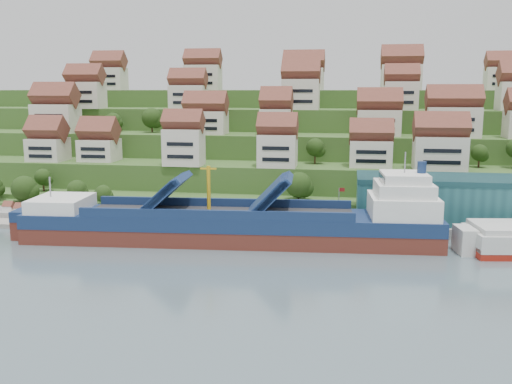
# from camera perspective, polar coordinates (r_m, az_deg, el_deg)

# --- Properties ---
(ground) EXTENTS (300.00, 300.00, 0.00)m
(ground) POSITION_cam_1_polar(r_m,az_deg,el_deg) (119.42, -0.61, -4.98)
(ground) COLOR slate
(ground) RESTS_ON ground
(quay) EXTENTS (180.00, 14.00, 2.20)m
(quay) POSITION_cam_1_polar(r_m,az_deg,el_deg) (132.02, 9.12, -3.13)
(quay) COLOR gray
(quay) RESTS_ON ground
(pebble_beach) EXTENTS (45.00, 20.00, 1.00)m
(pebble_beach) POSITION_cam_1_polar(r_m,az_deg,el_deg) (150.90, -22.03, -2.31)
(pebble_beach) COLOR gray
(pebble_beach) RESTS_ON ground
(hillside) EXTENTS (260.00, 128.00, 31.00)m
(hillside) POSITION_cam_1_polar(r_m,az_deg,el_deg) (218.95, 4.07, 4.79)
(hillside) COLOR #2D4C1E
(hillside) RESTS_ON ground
(hillside_village) EXTENTS (157.71, 64.05, 28.73)m
(hillside_village) POSITION_cam_1_polar(r_m,az_deg,el_deg) (175.04, 4.26, 7.99)
(hillside_village) COLOR silver
(hillside_village) RESTS_ON ground
(hillside_trees) EXTENTS (138.42, 62.84, 30.04)m
(hillside_trees) POSITION_cam_1_polar(r_m,az_deg,el_deg) (161.27, -1.70, 4.89)
(hillside_trees) COLOR #254115
(hillside_trees) RESTS_ON ground
(warehouse) EXTENTS (60.00, 15.00, 10.00)m
(warehouse) POSITION_cam_1_polar(r_m,az_deg,el_deg) (136.55, 22.75, -0.75)
(warehouse) COLOR #235B61
(warehouse) RESTS_ON quay
(flagpole) EXTENTS (1.28, 0.16, 8.00)m
(flagpole) POSITION_cam_1_polar(r_m,az_deg,el_deg) (125.92, 8.33, -1.07)
(flagpole) COLOR gray
(flagpole) RESTS_ON quay
(beach_huts) EXTENTS (14.40, 3.70, 2.20)m
(beach_huts) POSITION_cam_1_polar(r_m,az_deg,el_deg) (150.59, -22.97, -1.78)
(beach_huts) COLOR white
(beach_huts) RESTS_ON pebble_beach
(cargo_ship) EXTENTS (86.16, 19.26, 19.05)m
(cargo_ship) POSITION_cam_1_polar(r_m,az_deg,el_deg) (118.24, -1.46, -3.35)
(cargo_ship) COLOR #5D261C
(cargo_ship) RESTS_ON ground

